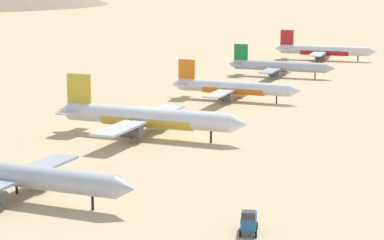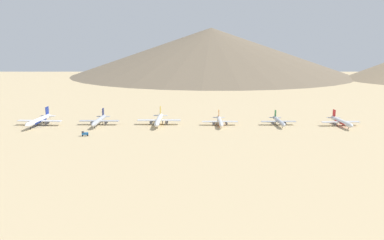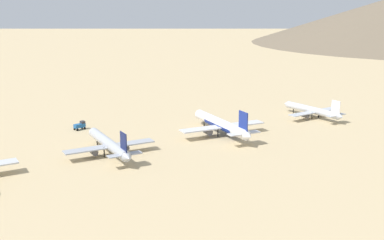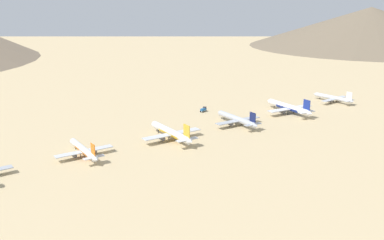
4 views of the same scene
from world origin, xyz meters
name	(u,v)px [view 2 (image 2 of 4)]	position (x,y,z in m)	size (l,w,h in m)	color
ground_plane	(159,126)	(0.00, 0.00, 0.00)	(1971.08, 1971.08, 0.00)	tan
parked_jet_1	(39,120)	(-11.46, -107.13, 4.75)	(49.34, 40.37, 14.28)	white
parked_jet_2	(99,120)	(-8.27, -53.70, 4.29)	(44.15, 36.02, 12.74)	#B2B7C1
parked_jet_3	(159,120)	(-3.55, 0.22, 4.67)	(48.66, 39.65, 14.03)	silver
parked_jet_4	(220,121)	(4.52, 54.92, 3.86)	(40.24, 32.77, 11.60)	silver
parked_jet_5	(279,121)	(9.02, 108.06, 3.79)	(39.09, 31.80, 11.27)	#B2B7C1
parked_jet_6	(341,122)	(18.49, 162.33, 4.10)	(42.64, 34.59, 12.31)	silver
service_truck	(85,133)	(33.61, -59.79, 2.08)	(3.47, 5.51, 3.90)	#1E5999
desert_hill_3	(211,51)	(-562.38, 132.56, 53.18)	(632.73, 632.73, 106.37)	#70604C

